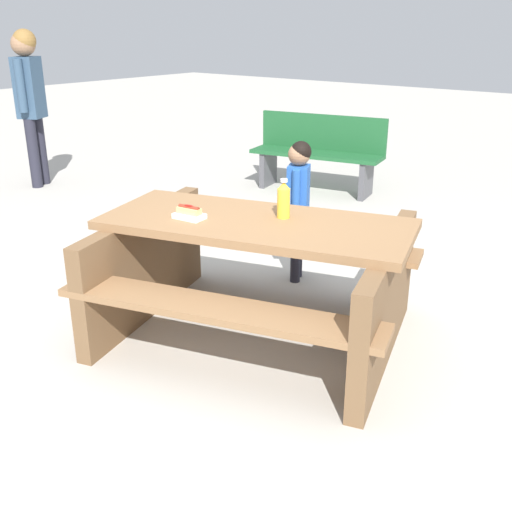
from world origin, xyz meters
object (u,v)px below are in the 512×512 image
(picnic_table, at_px, (256,268))
(hotdog_tray, at_px, (189,213))
(soda_bottle, at_px, (284,200))
(child_in_coat, at_px, (298,193))
(bystander_adult, at_px, (29,88))
(park_bench_near, at_px, (318,151))

(picnic_table, relative_size, hotdog_tray, 11.22)
(soda_bottle, relative_size, child_in_coat, 0.22)
(hotdog_tray, distance_m, bystander_adult, 4.29)
(picnic_table, height_order, bystander_adult, bystander_adult)
(soda_bottle, bearing_deg, park_bench_near, -60.63)
(park_bench_near, bearing_deg, soda_bottle, 119.37)
(child_in_coat, height_order, bystander_adult, bystander_adult)
(hotdog_tray, bearing_deg, picnic_table, -145.63)
(hotdog_tray, relative_size, child_in_coat, 0.18)
(child_in_coat, relative_size, park_bench_near, 0.68)
(picnic_table, relative_size, child_in_coat, 2.03)
(park_bench_near, height_order, bystander_adult, bystander_adult)
(soda_bottle, xyz_separation_m, bystander_adult, (4.42, -1.17, 0.27))
(picnic_table, relative_size, bystander_adult, 1.21)
(soda_bottle, xyz_separation_m, child_in_coat, (0.40, -0.74, -0.19))
(hotdog_tray, height_order, bystander_adult, bystander_adult)
(child_in_coat, xyz_separation_m, park_bench_near, (1.31, -2.30, -0.22))
(bystander_adult, bearing_deg, child_in_coat, 173.88)
(picnic_table, distance_m, hotdog_tray, 0.52)
(park_bench_near, bearing_deg, hotdog_tray, 110.80)
(soda_bottle, xyz_separation_m, park_bench_near, (1.71, -3.04, -0.41))
(picnic_table, height_order, hotdog_tray, hotdog_tray)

